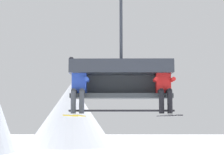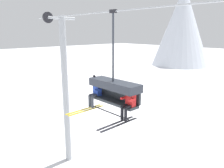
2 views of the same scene
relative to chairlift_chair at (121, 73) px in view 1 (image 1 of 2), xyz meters
name	(u,v)px [view 1 (image 1 of 2)]	position (x,y,z in m)	size (l,w,h in m)	color
mountain_peak_central	(71,115)	(-7.94, 52.79, -0.16)	(15.09, 15.09, 11.01)	white
chairlift_chair	(121,73)	(0.00, 0.00, 0.00)	(2.29, 0.74, 3.74)	#33383D
skier_blue	(79,85)	(-0.94, -0.21, -0.30)	(0.48, 1.70, 1.34)	#2847B7
skier_red	(164,86)	(0.93, -0.22, -0.32)	(0.46, 1.70, 1.23)	red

